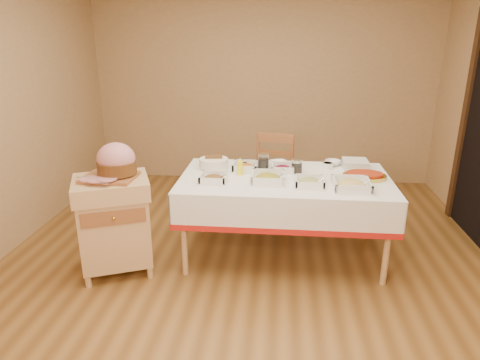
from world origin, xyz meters
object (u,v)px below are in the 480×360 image
object	(u,v)px
butcher_cart	(114,220)
dining_table	(284,194)
plate_stack	(355,164)
preserve_jar_left	(263,162)
bread_basket	(214,163)
brass_platter	(364,176)
dining_chair	(272,179)
ham_on_board	(115,163)
mustard_bottle	(240,167)
preserve_jar_right	(297,167)

from	to	relation	value
butcher_cart	dining_table	bearing A→B (deg)	16.39
plate_stack	preserve_jar_left	bearing A→B (deg)	-175.53
bread_basket	brass_platter	xyz separation A→B (m)	(1.34, -0.15, -0.03)
butcher_cart	dining_chair	world-z (taller)	dining_chair
dining_chair	ham_on_board	xyz separation A→B (m)	(-1.24, -1.10, 0.47)
butcher_cart	ham_on_board	size ratio (longest dim) A/B	1.91
dining_table	plate_stack	xyz separation A→B (m)	(0.65, 0.32, 0.20)
brass_platter	butcher_cart	bearing A→B (deg)	-167.91
dining_table	butcher_cart	size ratio (longest dim) A/B	2.18
mustard_bottle	ham_on_board	bearing A→B (deg)	-157.22
dining_chair	brass_platter	xyz separation A→B (m)	(0.81, -0.68, 0.29)
bread_basket	brass_platter	size ratio (longest dim) A/B	0.71
preserve_jar_left	plate_stack	world-z (taller)	preserve_jar_left
mustard_bottle	plate_stack	world-z (taller)	mustard_bottle
mustard_bottle	bread_basket	xyz separation A→B (m)	(-0.26, 0.16, -0.02)
ham_on_board	preserve_jar_right	world-z (taller)	ham_on_board
preserve_jar_left	dining_table	bearing A→B (deg)	-51.73
dining_table	bread_basket	world-z (taller)	bread_basket
mustard_bottle	bread_basket	world-z (taller)	mustard_bottle
preserve_jar_right	mustard_bottle	size ratio (longest dim) A/B	0.81
ham_on_board	brass_platter	distance (m)	2.10
ham_on_board	brass_platter	xyz separation A→B (m)	(2.05, 0.41, -0.18)
mustard_bottle	brass_platter	distance (m)	1.08
preserve_jar_right	plate_stack	world-z (taller)	preserve_jar_right
mustard_bottle	dining_table	bearing A→B (deg)	-3.95
preserve_jar_right	plate_stack	distance (m)	0.58
dining_table	mustard_bottle	bearing A→B (deg)	176.05
dining_chair	mustard_bottle	distance (m)	0.81
dining_table	ham_on_board	distance (m)	1.46
mustard_bottle	bread_basket	size ratio (longest dim) A/B	0.59
dining_chair	preserve_jar_right	size ratio (longest dim) A/B	7.51
bread_basket	butcher_cart	bearing A→B (deg)	-141.37
butcher_cart	mustard_bottle	distance (m)	1.16
bread_basket	plate_stack	bearing A→B (deg)	5.80
butcher_cart	bread_basket	world-z (taller)	bread_basket
ham_on_board	brass_platter	size ratio (longest dim) A/B	1.17
preserve_jar_right	mustard_bottle	bearing A→B (deg)	-168.43
butcher_cart	brass_platter	distance (m)	2.16
dining_chair	preserve_jar_left	xyz separation A→B (m)	(-0.07, -0.46, 0.33)
butcher_cart	mustard_bottle	bearing A→B (deg)	23.55
dining_chair	brass_platter	distance (m)	1.10
preserve_jar_left	brass_platter	distance (m)	0.91
dining_chair	bread_basket	distance (m)	0.81
butcher_cart	bread_basket	distance (m)	1.02
mustard_bottle	plate_stack	bearing A→B (deg)	15.66
preserve_jar_left	butcher_cart	bearing A→B (deg)	-151.09
dining_table	mustard_bottle	size ratio (longest dim) A/B	11.60
butcher_cart	dining_chair	bearing A→B (deg)	41.47
dining_table	brass_platter	world-z (taller)	brass_platter
preserve_jar_right	plate_stack	size ratio (longest dim) A/B	0.57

